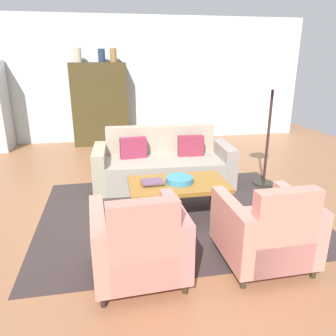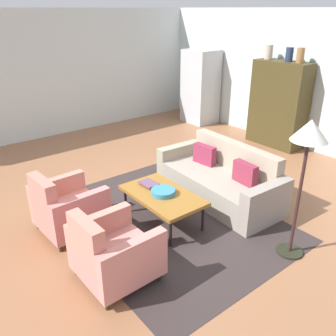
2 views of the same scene
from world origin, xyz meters
name	(u,v)px [view 1 (image 1 of 2)]	position (x,y,z in m)	size (l,w,h in m)	color
ground_plane	(148,213)	(0.00, 0.00, 0.00)	(10.33, 10.33, 0.00)	#946040
wall_back	(125,80)	(0.00, 4.09, 1.40)	(8.61, 0.12, 2.80)	silver
area_rug	(177,213)	(0.37, -0.09, 0.00)	(3.40, 2.60, 0.01)	#352B2A
couch	(163,165)	(0.37, 1.04, 0.29)	(2.14, 0.99, 0.86)	gray
coffee_table	(178,185)	(0.37, -0.14, 0.41)	(1.20, 0.70, 0.44)	black
armchair_left	(139,245)	(-0.23, -1.31, 0.34)	(0.84, 0.84, 0.88)	#392310
armchair_right	(267,233)	(0.97, -1.31, 0.34)	(0.82, 0.82, 0.88)	#3C2B22
fruit_bowl	(179,180)	(0.38, -0.14, 0.48)	(0.33, 0.33, 0.07)	teal
book_stack	(152,182)	(0.05, -0.14, 0.47)	(0.27, 0.21, 0.05)	#506A43
cabinet	(100,105)	(-0.59, 3.75, 0.90)	(1.20, 0.51, 1.80)	#3F3419
vase_tall	(77,55)	(-0.99, 3.74, 1.95)	(0.16, 0.16, 0.29)	#B9A893
vase_round	(102,55)	(-0.49, 3.74, 1.94)	(0.15, 0.15, 0.28)	#24314C
vase_small	(113,55)	(-0.24, 3.74, 1.95)	(0.15, 0.15, 0.29)	olive
floor_lamp	(273,91)	(1.92, 0.66, 1.44)	(0.40, 0.40, 1.72)	black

